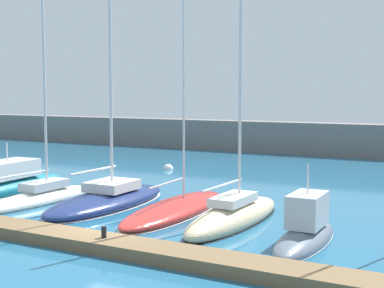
% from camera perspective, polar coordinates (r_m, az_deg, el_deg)
% --- Properties ---
extents(ground_plane, '(120.00, 120.00, 0.00)m').
position_cam_1_polar(ground_plane, '(23.43, -9.42, -9.60)').
color(ground_plane, '#236084').
extents(dock_pier, '(37.25, 1.65, 0.47)m').
position_cam_1_polar(dock_pier, '(22.43, -11.43, -9.69)').
color(dock_pier, brown).
rests_on(dock_pier, ground_plane).
extents(breakwater_seawall, '(108.00, 2.38, 3.11)m').
position_cam_1_polar(breakwater_seawall, '(54.70, 13.83, 0.49)').
color(breakwater_seawall, slate).
rests_on(breakwater_seawall, ground_plane).
extents(motorboat_teal_second, '(3.38, 10.21, 3.31)m').
position_cam_1_polar(motorboat_teal_second, '(35.01, -18.71, -3.98)').
color(motorboat_teal_second, '#19707F').
rests_on(motorboat_teal_second, ground_plane).
extents(sailboat_ivory_third, '(2.04, 8.19, 14.53)m').
position_cam_1_polar(sailboat_ivory_third, '(31.67, -15.38, -5.34)').
color(sailboat_ivory_third, silver).
rests_on(sailboat_ivory_third, ground_plane).
extents(sailboat_navy_fourth, '(3.56, 9.73, 18.92)m').
position_cam_1_polar(sailboat_navy_fourth, '(29.80, -8.70, -5.57)').
color(sailboat_navy_fourth, navy).
rests_on(sailboat_navy_fourth, ground_plane).
extents(sailboat_red_fifth, '(3.26, 9.92, 20.65)m').
position_cam_1_polar(sailboat_red_fifth, '(27.72, -1.72, -6.59)').
color(sailboat_red_fifth, '#B72D28').
rests_on(sailboat_red_fifth, ground_plane).
extents(sailboat_sand_sixth, '(2.21, 8.77, 14.89)m').
position_cam_1_polar(sailboat_sand_sixth, '(25.69, 4.38, -7.40)').
color(sailboat_sand_sixth, beige).
rests_on(sailboat_sand_sixth, ground_plane).
extents(motorboat_slate_seventh, '(1.92, 6.23, 3.60)m').
position_cam_1_polar(motorboat_slate_seventh, '(22.80, 11.66, -9.02)').
color(motorboat_slate_seventh, slate).
rests_on(motorboat_slate_seventh, ground_plane).
extents(mooring_buoy_white, '(0.80, 0.80, 0.80)m').
position_cam_1_polar(mooring_buoy_white, '(43.54, -2.48, -2.62)').
color(mooring_buoy_white, white).
rests_on(mooring_buoy_white, ground_plane).
extents(dock_bollard, '(0.20, 0.20, 0.44)m').
position_cam_1_polar(dock_bollard, '(21.61, -9.10, -8.98)').
color(dock_bollard, black).
rests_on(dock_bollard, dock_pier).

